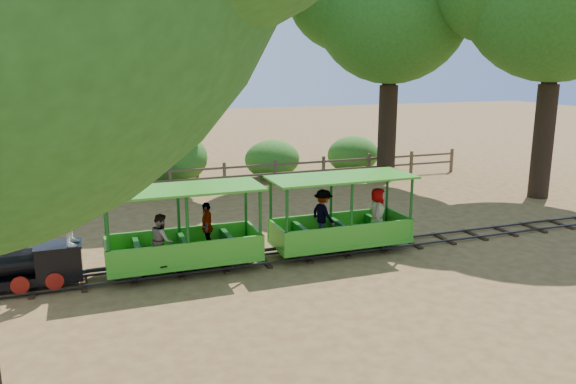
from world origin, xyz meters
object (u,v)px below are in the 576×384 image
object	(u,v)px
carriage_front	(184,240)
fence	(250,172)
locomotive	(14,214)
carriage_rear	(342,221)

from	to	relation	value
carriage_front	fence	xyz separation A→B (m)	(3.87, 8.04, -0.18)
carriage_front	fence	world-z (taller)	carriage_front
locomotive	carriage_front	world-z (taller)	locomotive
locomotive	carriage_rear	world-z (taller)	locomotive
locomotive	carriage_rear	distance (m)	7.27
locomotive	carriage_rear	size ratio (longest dim) A/B	0.82
carriage_rear	fence	distance (m)	8.01
carriage_rear	fence	world-z (taller)	carriage_rear
locomotive	fence	size ratio (longest dim) A/B	0.16
carriage_front	fence	distance (m)	8.92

